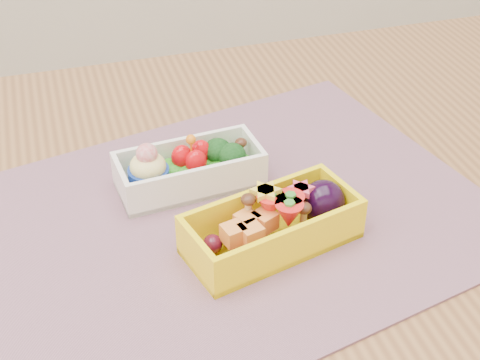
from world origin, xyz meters
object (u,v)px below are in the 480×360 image
object	(u,v)px
table	(236,312)
bento_white	(189,169)
placemat	(234,217)
bento_yellow	(276,224)

from	to	relation	value
table	bento_white	xyz separation A→B (m)	(-0.02, 0.09, 0.12)
table	placemat	size ratio (longest dim) A/B	2.49
placemat	bento_white	world-z (taller)	bento_white
table	bento_yellow	distance (m)	0.13
placemat	bento_white	bearing A→B (deg)	115.71
placemat	bento_yellow	bearing A→B (deg)	-63.93
bento_white	table	bearing A→B (deg)	-81.53
bento_yellow	placemat	bearing A→B (deg)	101.88
placemat	bento_white	size ratio (longest dim) A/B	3.20
bento_white	placemat	bearing A→B (deg)	-69.48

